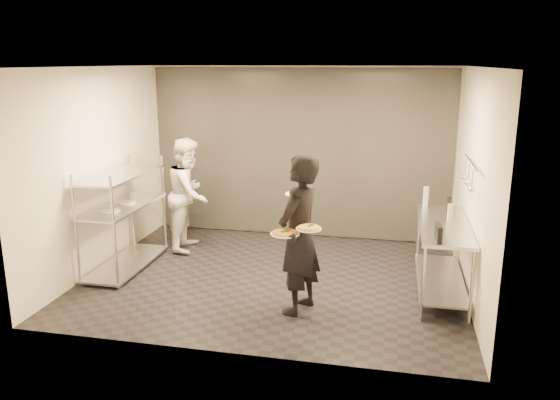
% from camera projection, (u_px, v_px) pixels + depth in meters
% --- Properties ---
extents(room_shell, '(5.00, 4.00, 2.80)m').
position_uv_depth(room_shell, '(290.00, 162.00, 8.19)').
color(room_shell, black).
rests_on(room_shell, ground).
extents(pass_rack, '(0.60, 1.60, 1.50)m').
position_uv_depth(pass_rack, '(124.00, 215.00, 7.66)').
color(pass_rack, '#B8BBBF').
rests_on(pass_rack, ground).
extents(prep_counter, '(0.60, 1.80, 0.92)m').
position_uv_depth(prep_counter, '(442.00, 246.00, 6.82)').
color(prep_counter, '#B8BBBF').
rests_on(prep_counter, ground).
extents(utensil_rail, '(0.07, 1.20, 0.31)m').
position_uv_depth(utensil_rail, '(469.00, 175.00, 6.55)').
color(utensil_rail, '#B8BBBF').
rests_on(utensil_rail, room_shell).
extents(waiter, '(0.65, 0.79, 1.87)m').
position_uv_depth(waiter, '(299.00, 235.00, 6.24)').
color(waiter, black).
rests_on(waiter, ground).
extents(chef, '(0.72, 0.89, 1.74)m').
position_uv_depth(chef, '(189.00, 194.00, 8.44)').
color(chef, silver).
rests_on(chef, ground).
extents(pizza_plate_near, '(0.32, 0.32, 0.05)m').
position_uv_depth(pizza_plate_near, '(285.00, 233.00, 6.02)').
color(pizza_plate_near, silver).
rests_on(pizza_plate_near, waiter).
extents(pizza_plate_far, '(0.28, 0.28, 0.05)m').
position_uv_depth(pizza_plate_far, '(309.00, 228.00, 5.96)').
color(pizza_plate_far, silver).
rests_on(pizza_plate_far, waiter).
extents(salad_plate, '(0.30, 0.30, 0.07)m').
position_uv_depth(salad_plate, '(298.00, 193.00, 6.43)').
color(salad_plate, silver).
rests_on(salad_plate, waiter).
extents(pos_monitor, '(0.07, 0.26, 0.19)m').
position_uv_depth(pos_monitor, '(439.00, 233.00, 6.07)').
color(pos_monitor, black).
rests_on(pos_monitor, prep_counter).
extents(bottle_green, '(0.08, 0.08, 0.27)m').
position_uv_depth(bottle_green, '(426.00, 197.00, 7.51)').
color(bottle_green, gray).
rests_on(bottle_green, prep_counter).
extents(bottle_clear, '(0.07, 0.07, 0.22)m').
position_uv_depth(bottle_clear, '(450.00, 213.00, 6.81)').
color(bottle_clear, gray).
rests_on(bottle_clear, prep_counter).
extents(bottle_dark, '(0.06, 0.06, 0.21)m').
position_uv_depth(bottle_dark, '(449.00, 204.00, 7.23)').
color(bottle_dark, black).
rests_on(bottle_dark, prep_counter).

